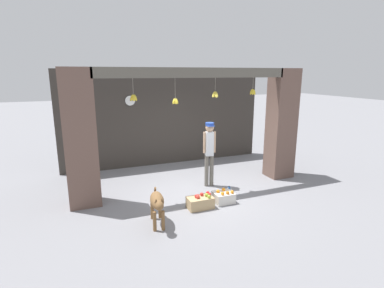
% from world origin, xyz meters
% --- Properties ---
extents(ground_plane, '(60.00, 60.00, 0.00)m').
position_xyz_m(ground_plane, '(0.00, 0.00, 0.00)').
color(ground_plane, gray).
extents(shop_back_wall, '(6.79, 0.12, 3.15)m').
position_xyz_m(shop_back_wall, '(0.00, 2.80, 1.57)').
color(shop_back_wall, '#38332D').
rests_on(shop_back_wall, ground_plane).
extents(shop_pillar_left, '(0.70, 0.60, 3.15)m').
position_xyz_m(shop_pillar_left, '(-2.74, 0.30, 1.57)').
color(shop_pillar_left, brown).
rests_on(shop_pillar_left, ground_plane).
extents(shop_pillar_right, '(0.70, 0.60, 3.15)m').
position_xyz_m(shop_pillar_right, '(2.74, 0.30, 1.57)').
color(shop_pillar_right, brown).
rests_on(shop_pillar_right, ground_plane).
extents(storefront_awning, '(4.89, 0.25, 0.86)m').
position_xyz_m(storefront_awning, '(0.01, 0.12, 3.01)').
color(storefront_awning, '#5B564C').
extents(dog, '(0.38, 0.99, 0.73)m').
position_xyz_m(dog, '(-1.43, -1.31, 0.50)').
color(dog, brown).
rests_on(dog, ground_plane).
extents(shopkeeper, '(0.34, 0.30, 1.75)m').
position_xyz_m(shopkeeper, '(0.46, 0.31, 1.05)').
color(shopkeeper, '#6B665B').
rests_on(shopkeeper, ground_plane).
extents(fruit_crate_oranges, '(0.46, 0.40, 0.32)m').
position_xyz_m(fruit_crate_oranges, '(0.33, -0.80, 0.13)').
color(fruit_crate_oranges, silver).
rests_on(fruit_crate_oranges, ground_plane).
extents(fruit_crate_apples, '(0.59, 0.35, 0.34)m').
position_xyz_m(fruit_crate_apples, '(-0.31, -0.89, 0.15)').
color(fruit_crate_apples, tan).
rests_on(fruit_crate_apples, ground_plane).
extents(water_bottle, '(0.06, 0.06, 0.23)m').
position_xyz_m(water_bottle, '(0.67, -0.44, 0.11)').
color(water_bottle, '#2D60AD').
rests_on(water_bottle, ground_plane).
extents(wall_clock, '(0.33, 0.03, 0.33)m').
position_xyz_m(wall_clock, '(-1.17, 2.73, 2.18)').
color(wall_clock, black).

